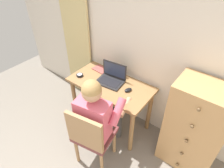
% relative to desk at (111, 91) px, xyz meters
% --- Properties ---
extents(wall_back, '(4.80, 0.05, 2.50)m').
position_rel_desk_xyz_m(wall_back, '(0.28, 0.35, 0.64)').
color(wall_back, beige).
rests_on(wall_back, ground_plane).
extents(curtain_panel, '(0.52, 0.03, 2.13)m').
position_rel_desk_xyz_m(curtain_panel, '(-0.86, 0.28, 0.46)').
color(curtain_panel, '#CCB77A').
rests_on(curtain_panel, ground_plane).
extents(desk, '(1.10, 0.57, 0.73)m').
position_rel_desk_xyz_m(desk, '(0.00, 0.00, 0.00)').
color(desk, olive).
rests_on(desk, ground_plane).
extents(dresser, '(0.59, 0.44, 1.14)m').
position_rel_desk_xyz_m(dresser, '(1.09, 0.09, -0.04)').
color(dresser, tan).
rests_on(dresser, ground_plane).
extents(chair, '(0.48, 0.47, 0.88)m').
position_rel_desk_xyz_m(chair, '(0.22, -0.63, -0.11)').
color(chair, brown).
rests_on(chair, ground_plane).
extents(person_seated, '(0.60, 0.63, 1.20)m').
position_rel_desk_xyz_m(person_seated, '(0.19, -0.45, 0.07)').
color(person_seated, '#4C4C4C').
rests_on(person_seated, ground_plane).
extents(laptop, '(0.37, 0.29, 0.24)m').
position_rel_desk_xyz_m(laptop, '(-0.02, 0.05, 0.17)').
color(laptop, '#232326').
rests_on(laptop, desk).
extents(computer_mouse, '(0.09, 0.11, 0.03)m').
position_rel_desk_xyz_m(computer_mouse, '(0.26, 0.01, 0.14)').
color(computer_mouse, black).
rests_on(computer_mouse, desk).
extents(desk_clock, '(0.09, 0.09, 0.03)m').
position_rel_desk_xyz_m(desk_clock, '(-0.43, -0.12, 0.14)').
color(desk_clock, black).
rests_on(desk_clock, desk).
extents(notebook_pad, '(0.22, 0.16, 0.01)m').
position_rel_desk_xyz_m(notebook_pad, '(-0.31, 0.17, 0.13)').
color(notebook_pad, '#994742').
rests_on(notebook_pad, desk).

